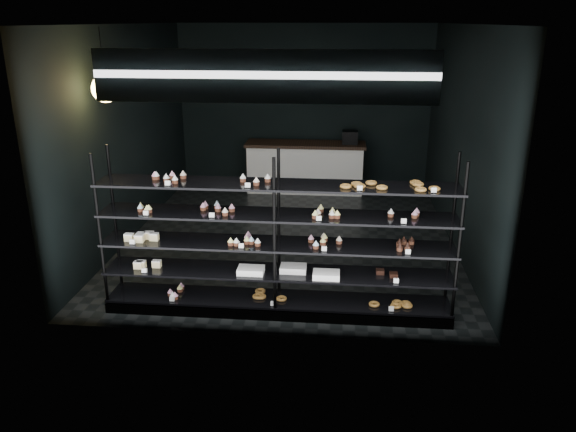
{
  "coord_description": "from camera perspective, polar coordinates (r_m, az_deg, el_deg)",
  "views": [
    {
      "loc": [
        0.74,
        -8.31,
        3.26
      ],
      "look_at": [
        0.14,
        -1.9,
        1.0
      ],
      "focal_mm": 35.0,
      "sensor_mm": 36.0,
      "label": 1
    }
  ],
  "objects": [
    {
      "name": "pendant_lamp",
      "position": [
        7.44,
        -18.07,
        12.19
      ],
      "size": [
        0.33,
        0.33,
        0.9
      ],
      "color": "black",
      "rests_on": "room"
    },
    {
      "name": "signage",
      "position": [
        5.45,
        -2.53,
        13.99
      ],
      "size": [
        3.3,
        0.05,
        0.5
      ],
      "color": "#0B193B",
      "rests_on": "room"
    },
    {
      "name": "display_shelf",
      "position": [
        6.46,
        -1.35,
        -4.68
      ],
      "size": [
        4.0,
        0.5,
        1.91
      ],
      "color": "black",
      "rests_on": "room"
    },
    {
      "name": "room",
      "position": [
        8.5,
        0.28,
        8.09
      ],
      "size": [
        5.01,
        6.01,
        3.2
      ],
      "color": "black",
      "rests_on": "ground"
    },
    {
      "name": "service_counter",
      "position": [
        11.17,
        1.84,
        5.05
      ],
      "size": [
        2.34,
        0.65,
        1.23
      ],
      "color": "silver",
      "rests_on": "room"
    }
  ]
}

